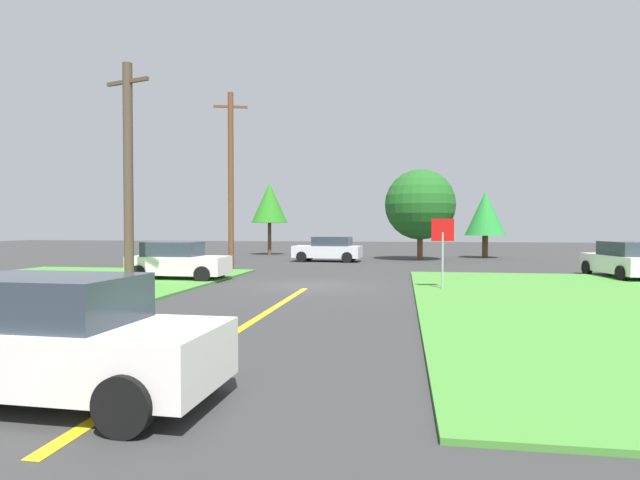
{
  "coord_description": "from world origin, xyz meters",
  "views": [
    {
      "loc": [
        3.52,
        -19.38,
        2.25
      ],
      "look_at": [
        -0.22,
        3.79,
        1.66
      ],
      "focal_mm": 28.96,
      "sensor_mm": 36.0,
      "label": 1
    }
  ],
  "objects_px": {
    "car_behind_on_main_road": "(57,340)",
    "parked_car_near_building": "(178,261)",
    "car_approaching_junction": "(329,249)",
    "utility_pole_mid": "(231,179)",
    "oak_tree_left": "(485,214)",
    "stop_sign": "(443,240)",
    "oak_tree_right": "(420,205)",
    "pine_tree_center": "(269,203)",
    "utility_pole_near": "(128,176)",
    "car_on_crossroad": "(625,260)"
  },
  "relations": [
    {
      "from": "car_behind_on_main_road",
      "to": "parked_car_near_building",
      "type": "distance_m",
      "value": 15.35
    },
    {
      "from": "car_approaching_junction",
      "to": "car_behind_on_main_road",
      "type": "bearing_deg",
      "value": 95.37
    },
    {
      "from": "utility_pole_mid",
      "to": "oak_tree_left",
      "type": "distance_m",
      "value": 19.51
    },
    {
      "from": "stop_sign",
      "to": "oak_tree_right",
      "type": "height_order",
      "value": "oak_tree_right"
    },
    {
      "from": "utility_pole_mid",
      "to": "car_behind_on_main_road",
      "type": "bearing_deg",
      "value": -77.02
    },
    {
      "from": "pine_tree_center",
      "to": "oak_tree_right",
      "type": "distance_m",
      "value": 12.78
    },
    {
      "from": "utility_pole_near",
      "to": "car_on_crossroad",
      "type": "bearing_deg",
      "value": 23.0
    },
    {
      "from": "stop_sign",
      "to": "utility_pole_mid",
      "type": "xyz_separation_m",
      "value": [
        -10.52,
        8.01,
        3.04
      ]
    },
    {
      "from": "car_behind_on_main_road",
      "to": "utility_pole_near",
      "type": "distance_m",
      "value": 11.8
    },
    {
      "from": "oak_tree_left",
      "to": "stop_sign",
      "type": "bearing_deg",
      "value": -102.55
    },
    {
      "from": "car_behind_on_main_road",
      "to": "pine_tree_center",
      "type": "bearing_deg",
      "value": 102.0
    },
    {
      "from": "utility_pole_near",
      "to": "stop_sign",
      "type": "bearing_deg",
      "value": 12.64
    },
    {
      "from": "parked_car_near_building",
      "to": "car_on_crossroad",
      "type": "relative_size",
      "value": 0.88
    },
    {
      "from": "parked_car_near_building",
      "to": "car_approaching_junction",
      "type": "bearing_deg",
      "value": 71.38
    },
    {
      "from": "car_on_crossroad",
      "to": "oak_tree_right",
      "type": "height_order",
      "value": "oak_tree_right"
    },
    {
      "from": "utility_pole_mid",
      "to": "parked_car_near_building",
      "type": "bearing_deg",
      "value": -92.26
    },
    {
      "from": "parked_car_near_building",
      "to": "pine_tree_center",
      "type": "distance_m",
      "value": 20.32
    },
    {
      "from": "car_approaching_junction",
      "to": "utility_pole_near",
      "type": "height_order",
      "value": "utility_pole_near"
    },
    {
      "from": "car_on_crossroad",
      "to": "utility_pole_mid",
      "type": "xyz_separation_m",
      "value": [
        -18.67,
        2.43,
        4.03
      ]
    },
    {
      "from": "parked_car_near_building",
      "to": "oak_tree_right",
      "type": "height_order",
      "value": "oak_tree_right"
    },
    {
      "from": "car_approaching_junction",
      "to": "oak_tree_left",
      "type": "relative_size",
      "value": 0.93
    },
    {
      "from": "car_on_crossroad",
      "to": "utility_pole_mid",
      "type": "bearing_deg",
      "value": 76.8
    },
    {
      "from": "stop_sign",
      "to": "car_behind_on_main_road",
      "type": "height_order",
      "value": "stop_sign"
    },
    {
      "from": "car_approaching_junction",
      "to": "pine_tree_center",
      "type": "relative_size",
      "value": 0.77
    },
    {
      "from": "parked_car_near_building",
      "to": "car_on_crossroad",
      "type": "bearing_deg",
      "value": 12.4
    },
    {
      "from": "car_behind_on_main_road",
      "to": "pine_tree_center",
      "type": "relative_size",
      "value": 0.72
    },
    {
      "from": "car_approaching_junction",
      "to": "oak_tree_left",
      "type": "height_order",
      "value": "oak_tree_left"
    },
    {
      "from": "stop_sign",
      "to": "pine_tree_center",
      "type": "distance_m",
      "value": 25.06
    },
    {
      "from": "car_behind_on_main_road",
      "to": "pine_tree_center",
      "type": "xyz_separation_m",
      "value": [
        -6.28,
        34.5,
        3.38
      ]
    },
    {
      "from": "parked_car_near_building",
      "to": "oak_tree_left",
      "type": "height_order",
      "value": "oak_tree_left"
    },
    {
      "from": "car_approaching_junction",
      "to": "car_on_crossroad",
      "type": "relative_size",
      "value": 0.96
    },
    {
      "from": "utility_pole_near",
      "to": "pine_tree_center",
      "type": "relative_size",
      "value": 1.34
    },
    {
      "from": "car_approaching_junction",
      "to": "parked_car_near_building",
      "type": "bearing_deg",
      "value": 74.62
    },
    {
      "from": "stop_sign",
      "to": "oak_tree_right",
      "type": "bearing_deg",
      "value": -94.68
    },
    {
      "from": "car_on_crossroad",
      "to": "pine_tree_center",
      "type": "bearing_deg",
      "value": 45.36
    },
    {
      "from": "car_on_crossroad",
      "to": "car_behind_on_main_road",
      "type": "bearing_deg",
      "value": 136.88
    },
    {
      "from": "car_approaching_junction",
      "to": "utility_pole_mid",
      "type": "distance_m",
      "value": 8.85
    },
    {
      "from": "car_on_crossroad",
      "to": "utility_pole_near",
      "type": "xyz_separation_m",
      "value": [
        -18.73,
        -7.95,
        3.18
      ]
    },
    {
      "from": "car_behind_on_main_road",
      "to": "parked_car_near_building",
      "type": "relative_size",
      "value": 1.01
    },
    {
      "from": "parked_car_near_building",
      "to": "pine_tree_center",
      "type": "bearing_deg",
      "value": 94.91
    },
    {
      "from": "stop_sign",
      "to": "parked_car_near_building",
      "type": "bearing_deg",
      "value": -15.28
    },
    {
      "from": "stop_sign",
      "to": "utility_pole_mid",
      "type": "relative_size",
      "value": 0.27
    },
    {
      "from": "car_approaching_junction",
      "to": "stop_sign",
      "type": "bearing_deg",
      "value": 117.45
    },
    {
      "from": "pine_tree_center",
      "to": "car_behind_on_main_road",
      "type": "bearing_deg",
      "value": -79.68
    },
    {
      "from": "car_behind_on_main_road",
      "to": "car_approaching_junction",
      "type": "xyz_separation_m",
      "value": [
        -0.41,
        27.22,
        0.0
      ]
    },
    {
      "from": "stop_sign",
      "to": "pine_tree_center",
      "type": "height_order",
      "value": "pine_tree_center"
    },
    {
      "from": "utility_pole_mid",
      "to": "oak_tree_right",
      "type": "relative_size",
      "value": 1.53
    },
    {
      "from": "car_behind_on_main_road",
      "to": "car_on_crossroad",
      "type": "distance_m",
      "value": 22.93
    },
    {
      "from": "utility_pole_near",
      "to": "pine_tree_center",
      "type": "distance_m",
      "value": 24.26
    },
    {
      "from": "car_approaching_junction",
      "to": "car_on_crossroad",
      "type": "xyz_separation_m",
      "value": [
        14.32,
        -8.99,
        -0.0
      ]
    }
  ]
}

